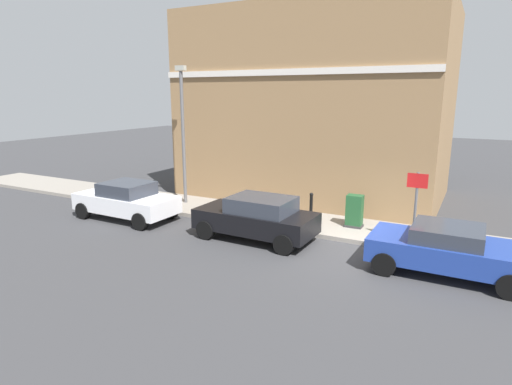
% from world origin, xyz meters
% --- Properties ---
extents(ground, '(80.00, 80.00, 0.00)m').
position_xyz_m(ground, '(0.00, 0.00, 0.00)').
color(ground, '#38383A').
extents(sidewalk, '(2.57, 30.00, 0.15)m').
position_xyz_m(sidewalk, '(1.91, 6.00, 0.07)').
color(sidewalk, gray).
rests_on(sidewalk, ground).
extents(corner_building, '(7.43, 11.33, 8.31)m').
position_xyz_m(corner_building, '(6.86, 3.66, 4.16)').
color(corner_building, olive).
rests_on(corner_building, ground).
extents(car_blue, '(1.98, 4.03, 1.35)m').
position_xyz_m(car_blue, '(-0.54, -2.78, 0.71)').
color(car_blue, navy).
rests_on(car_blue, ground).
extents(car_black, '(1.95, 4.03, 1.47)m').
position_xyz_m(car_black, '(-0.42, 3.03, 0.77)').
color(car_black, black).
rests_on(car_black, ground).
extents(car_white, '(1.94, 4.09, 1.45)m').
position_xyz_m(car_white, '(-0.63, 8.62, 0.74)').
color(car_white, silver).
rests_on(car_white, ground).
extents(utility_cabinet, '(0.46, 0.61, 1.15)m').
position_xyz_m(utility_cabinet, '(2.01, 0.42, 0.68)').
color(utility_cabinet, '#1E4C28').
rests_on(utility_cabinet, sidewalk).
extents(bollard_near_cabinet, '(0.14, 0.14, 1.04)m').
position_xyz_m(bollard_near_cabinet, '(2.11, 2.08, 0.70)').
color(bollard_near_cabinet, black).
rests_on(bollard_near_cabinet, sidewalk).
extents(bollard_far_kerb, '(0.14, 0.14, 1.04)m').
position_xyz_m(bollard_far_kerb, '(0.88, 3.67, 0.70)').
color(bollard_far_kerb, black).
rests_on(bollard_far_kerb, sidewalk).
extents(street_sign, '(0.08, 0.60, 2.30)m').
position_xyz_m(street_sign, '(0.98, -1.70, 1.66)').
color(street_sign, '#59595B').
rests_on(street_sign, sidewalk).
extents(lamppost, '(0.20, 0.44, 5.72)m').
position_xyz_m(lamppost, '(2.06, 7.84, 3.30)').
color(lamppost, '#59595B').
rests_on(lamppost, sidewalk).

